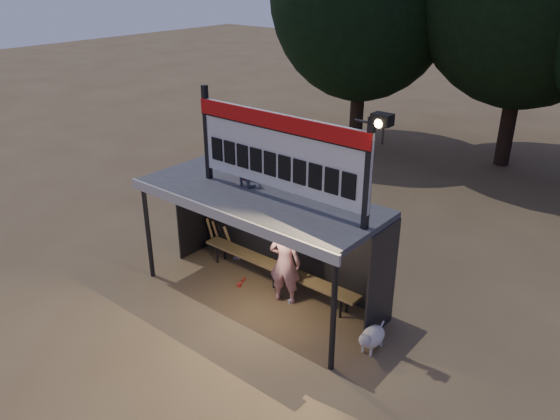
% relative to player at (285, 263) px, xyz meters
% --- Properties ---
extents(ground, '(80.00, 80.00, 0.00)m').
position_rel_player_xyz_m(ground, '(-0.49, -0.21, -0.89)').
color(ground, brown).
rests_on(ground, ground).
extents(player, '(0.76, 0.62, 1.78)m').
position_rel_player_xyz_m(player, '(0.00, 0.00, 0.00)').
color(player, white).
rests_on(player, ground).
extents(child_a, '(0.48, 0.38, 0.98)m').
position_rel_player_xyz_m(child_a, '(-1.00, -0.02, 1.92)').
color(child_a, slate).
rests_on(child_a, dugout_shelter).
extents(child_b, '(0.52, 0.45, 0.90)m').
position_rel_player_xyz_m(child_b, '(-1.20, 0.26, 1.88)').
color(child_b, maroon).
rests_on(child_b, dugout_shelter).
extents(dugout_shelter, '(5.10, 2.08, 2.32)m').
position_rel_player_xyz_m(dugout_shelter, '(-0.49, 0.04, 0.96)').
color(dugout_shelter, '#414143').
rests_on(dugout_shelter, ground).
extents(scoreboard_assembly, '(4.10, 0.27, 1.99)m').
position_rel_player_xyz_m(scoreboard_assembly, '(0.07, -0.22, 2.43)').
color(scoreboard_assembly, black).
rests_on(scoreboard_assembly, dugout_shelter).
extents(bench, '(4.00, 0.35, 0.48)m').
position_rel_player_xyz_m(bench, '(-0.49, 0.34, -0.46)').
color(bench, olive).
rests_on(bench, ground).
extents(dog, '(0.36, 0.81, 0.49)m').
position_rel_player_xyz_m(dog, '(2.19, -0.25, -0.61)').
color(dog, white).
rests_on(dog, ground).
extents(bats, '(0.68, 0.35, 0.84)m').
position_rel_player_xyz_m(bats, '(-2.48, 0.61, -0.46)').
color(bats, '#A37F4C').
rests_on(bats, ground).
extents(litter, '(2.24, 1.01, 0.08)m').
position_rel_player_xyz_m(litter, '(-1.19, 0.22, -0.85)').
color(litter, red).
rests_on(litter, ground).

